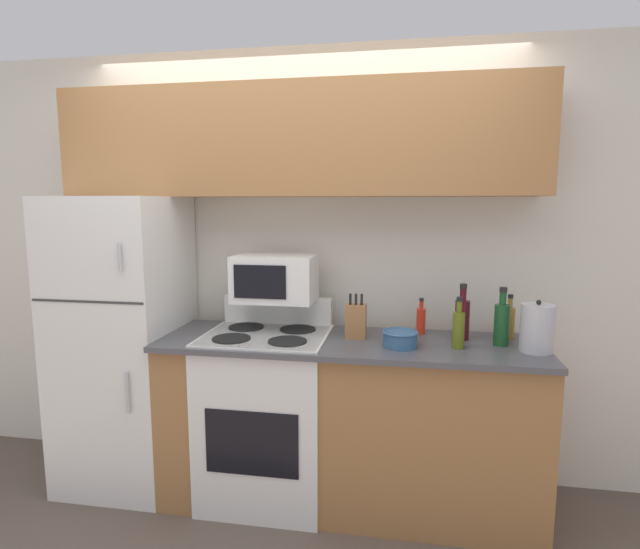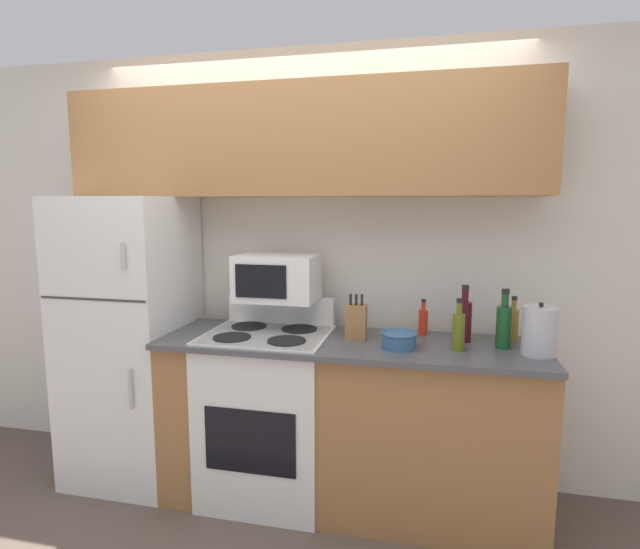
{
  "view_description": "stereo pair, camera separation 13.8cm",
  "coord_description": "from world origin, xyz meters",
  "px_view_note": "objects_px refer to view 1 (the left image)",
  "views": [
    {
      "loc": [
        0.62,
        -2.29,
        1.65
      ],
      "look_at": [
        0.18,
        0.26,
        1.28
      ],
      "focal_mm": 28.0,
      "sensor_mm": 36.0,
      "label": 1
    },
    {
      "loc": [
        0.75,
        -2.26,
        1.65
      ],
      "look_at": [
        0.18,
        0.26,
        1.28
      ],
      "focal_mm": 28.0,
      "sensor_mm": 36.0,
      "label": 2
    }
  ],
  "objects_px": {
    "stove": "(267,413)",
    "microwave": "(275,278)",
    "refrigerator": "(124,342)",
    "bottle_hot_sauce": "(421,320)",
    "bowl": "(400,338)",
    "bottle_olive_oil": "(458,328)",
    "bottle_vinegar": "(509,321)",
    "knife_block": "(356,321)",
    "kettle": "(537,328)",
    "bottle_wine_green": "(502,323)",
    "bottle_wine_red": "(462,318)"
  },
  "relations": [
    {
      "from": "stove",
      "to": "microwave",
      "type": "bearing_deg",
      "value": 79.09
    },
    {
      "from": "refrigerator",
      "to": "bottle_hot_sauce",
      "type": "bearing_deg",
      "value": 5.19
    },
    {
      "from": "bowl",
      "to": "bottle_hot_sauce",
      "type": "distance_m",
      "value": 0.31
    },
    {
      "from": "refrigerator",
      "to": "bottle_olive_oil",
      "type": "height_order",
      "value": "refrigerator"
    },
    {
      "from": "bottle_hot_sauce",
      "to": "bottle_vinegar",
      "type": "relative_size",
      "value": 0.83
    },
    {
      "from": "knife_block",
      "to": "bowl",
      "type": "xyz_separation_m",
      "value": [
        0.24,
        -0.13,
        -0.05
      ]
    },
    {
      "from": "bottle_hot_sauce",
      "to": "bottle_vinegar",
      "type": "height_order",
      "value": "bottle_vinegar"
    },
    {
      "from": "bottle_vinegar",
      "to": "kettle",
      "type": "distance_m",
      "value": 0.24
    },
    {
      "from": "knife_block",
      "to": "kettle",
      "type": "bearing_deg",
      "value": -6.25
    },
    {
      "from": "knife_block",
      "to": "bottle_wine_green",
      "type": "distance_m",
      "value": 0.75
    },
    {
      "from": "bottle_hot_sauce",
      "to": "bottle_olive_oil",
      "type": "xyz_separation_m",
      "value": [
        0.18,
        -0.26,
        0.02
      ]
    },
    {
      "from": "knife_block",
      "to": "bottle_wine_green",
      "type": "xyz_separation_m",
      "value": [
        0.75,
        -0.01,
        0.02
      ]
    },
    {
      "from": "bottle_hot_sauce",
      "to": "kettle",
      "type": "relative_size",
      "value": 0.78
    },
    {
      "from": "microwave",
      "to": "bottle_vinegar",
      "type": "distance_m",
      "value": 1.29
    },
    {
      "from": "bottle_vinegar",
      "to": "bottle_wine_red",
      "type": "bearing_deg",
      "value": -166.19
    },
    {
      "from": "bottle_hot_sauce",
      "to": "bottle_olive_oil",
      "type": "relative_size",
      "value": 0.77
    },
    {
      "from": "kettle",
      "to": "microwave",
      "type": "bearing_deg",
      "value": 172.65
    },
    {
      "from": "kettle",
      "to": "stove",
      "type": "bearing_deg",
      "value": 177.8
    },
    {
      "from": "stove",
      "to": "bottle_olive_oil",
      "type": "bearing_deg",
      "value": -3.37
    },
    {
      "from": "bottle_vinegar",
      "to": "kettle",
      "type": "xyz_separation_m",
      "value": [
        0.08,
        -0.23,
        0.02
      ]
    },
    {
      "from": "bottle_wine_red",
      "to": "kettle",
      "type": "height_order",
      "value": "bottle_wine_red"
    },
    {
      "from": "bottle_hot_sauce",
      "to": "bowl",
      "type": "bearing_deg",
      "value": -111.06
    },
    {
      "from": "refrigerator",
      "to": "bottle_wine_red",
      "type": "height_order",
      "value": "refrigerator"
    },
    {
      "from": "kettle",
      "to": "knife_block",
      "type": "bearing_deg",
      "value": 173.75
    },
    {
      "from": "bottle_hot_sauce",
      "to": "kettle",
      "type": "height_order",
      "value": "kettle"
    },
    {
      "from": "refrigerator",
      "to": "bottle_wine_red",
      "type": "distance_m",
      "value": 1.94
    },
    {
      "from": "knife_block",
      "to": "bottle_hot_sauce",
      "type": "distance_m",
      "value": 0.38
    },
    {
      "from": "bottle_hot_sauce",
      "to": "bottle_wine_red",
      "type": "height_order",
      "value": "bottle_wine_red"
    },
    {
      "from": "bottle_olive_oil",
      "to": "bottle_vinegar",
      "type": "bearing_deg",
      "value": 39.12
    },
    {
      "from": "bottle_wine_red",
      "to": "bottle_wine_green",
      "type": "bearing_deg",
      "value": -22.64
    },
    {
      "from": "bottle_hot_sauce",
      "to": "kettle",
      "type": "distance_m",
      "value": 0.6
    },
    {
      "from": "bottle_vinegar",
      "to": "bottle_wine_green",
      "type": "distance_m",
      "value": 0.16
    },
    {
      "from": "stove",
      "to": "bottle_vinegar",
      "type": "bearing_deg",
      "value": 7.62
    },
    {
      "from": "refrigerator",
      "to": "microwave",
      "type": "xyz_separation_m",
      "value": [
        0.9,
        0.08,
        0.39
      ]
    },
    {
      "from": "microwave",
      "to": "bottle_wine_red",
      "type": "xyz_separation_m",
      "value": [
        1.02,
        -0.01,
        -0.19
      ]
    },
    {
      "from": "refrigerator",
      "to": "bowl",
      "type": "xyz_separation_m",
      "value": [
        1.6,
        -0.13,
        0.13
      ]
    },
    {
      "from": "bottle_vinegar",
      "to": "refrigerator",
      "type": "bearing_deg",
      "value": -176.62
    },
    {
      "from": "microwave",
      "to": "bowl",
      "type": "height_order",
      "value": "microwave"
    },
    {
      "from": "bottle_wine_red",
      "to": "bottle_olive_oil",
      "type": "bearing_deg",
      "value": -101.69
    },
    {
      "from": "bottle_vinegar",
      "to": "bottle_olive_oil",
      "type": "bearing_deg",
      "value": -140.88
    },
    {
      "from": "stove",
      "to": "bottle_vinegar",
      "type": "relative_size",
      "value": 4.6
    },
    {
      "from": "refrigerator",
      "to": "knife_block",
      "type": "xyz_separation_m",
      "value": [
        1.37,
        -0.0,
        0.18
      ]
    },
    {
      "from": "refrigerator",
      "to": "bottle_olive_oil",
      "type": "bearing_deg",
      "value": -3.18
    },
    {
      "from": "refrigerator",
      "to": "knife_block",
      "type": "height_order",
      "value": "refrigerator"
    },
    {
      "from": "knife_block",
      "to": "kettle",
      "type": "height_order",
      "value": "kettle"
    },
    {
      "from": "refrigerator",
      "to": "microwave",
      "type": "bearing_deg",
      "value": 4.89
    },
    {
      "from": "bottle_vinegar",
      "to": "microwave",
      "type": "bearing_deg",
      "value": -177.69
    },
    {
      "from": "bottle_olive_oil",
      "to": "bottle_wine_green",
      "type": "xyz_separation_m",
      "value": [
        0.22,
        0.09,
        0.02
      ]
    },
    {
      "from": "bottle_hot_sauce",
      "to": "bottle_wine_red",
      "type": "relative_size",
      "value": 0.67
    },
    {
      "from": "bowl",
      "to": "bottle_wine_green",
      "type": "relative_size",
      "value": 0.61
    }
  ]
}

